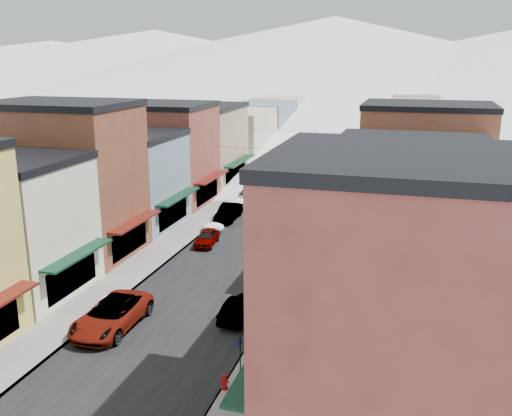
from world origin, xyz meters
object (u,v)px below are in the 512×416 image
Objects in this scene: car_white_suv at (112,315)px; trash_can at (289,280)px; car_green_sedan at (241,308)px; car_silver_sedan at (207,237)px; car_dark_hatch at (228,212)px; streetlamp_near at (298,229)px; fire_hydrant at (224,382)px.

car_white_suv is 12.62m from trash_can.
car_white_suv is 7.85m from car_green_sedan.
car_dark_hatch is (-0.65, 7.79, 0.12)m from car_silver_sedan.
streetlamp_near is at bearing -51.40° from car_dark_hatch.
streetlamp_near is (1.62, 9.43, 2.49)m from car_green_sedan.
car_green_sedan reaches higher than car_silver_sedan.
trash_can is (8.86, 8.99, -0.28)m from car_white_suv.
car_silver_sedan is at bearing 158.91° from streetlamp_near.
car_silver_sedan is 5.02× the size of fire_hydrant.
car_green_sedan reaches higher than trash_can.
car_white_suv is at bearing -134.59° from trash_can.
car_white_suv is 23.98m from car_dark_hatch.
car_white_suv reaches higher than fire_hydrant.
car_silver_sedan is 0.92× the size of car_green_sedan.
streetlamp_near reaches higher than car_dark_hatch.
trash_can is at bearing -44.32° from car_silver_sedan.
car_silver_sedan is 9.70m from streetlamp_near.
streetlamp_near is at bearing 92.39° from trash_can.
fire_hydrant is 0.16× the size of streetlamp_near.
car_silver_sedan is 7.82m from car_dark_hatch.
trash_can is (8.90, -7.19, -0.07)m from car_silver_sedan.
car_dark_hatch is 29.94m from fire_hydrant.
car_green_sedan is (7.12, -12.80, 0.03)m from car_silver_sedan.
streetlamp_near is at bearing -26.46° from car_silver_sedan.
car_white_suv reaches higher than car_silver_sedan.
car_white_suv is at bearing 152.89° from fire_hydrant.
streetlamp_near reaches higher than car_green_sedan.
streetlamp_near is (8.74, -3.37, 2.52)m from car_silver_sedan.
trash_can is 0.18× the size of streetlamp_near.
streetlamp_near is (9.39, -11.16, 2.40)m from car_dark_hatch.
car_white_suv is at bearing -89.82° from car_dark_hatch.
fire_hydrant is at bearing -90.68° from trash_can.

